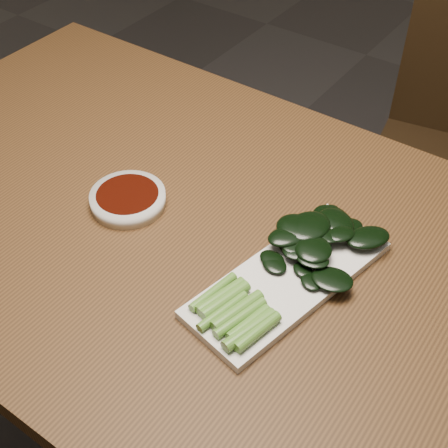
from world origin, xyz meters
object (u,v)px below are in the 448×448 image
table (205,259)px  serving_plate (288,279)px  sauce_bowl (128,199)px  gai_lan (301,252)px

table → serving_plate: 0.19m
sauce_bowl → serving_plate: size_ratio=0.36×
table → gai_lan: gai_lan is taller
sauce_bowl → table: bearing=11.2°
serving_plate → gai_lan: gai_lan is taller
table → serving_plate: (0.17, -0.02, 0.08)m
sauce_bowl → serving_plate: 0.31m
table → gai_lan: 0.19m
sauce_bowl → gai_lan: size_ratio=0.37×
table → gai_lan: size_ratio=4.06×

